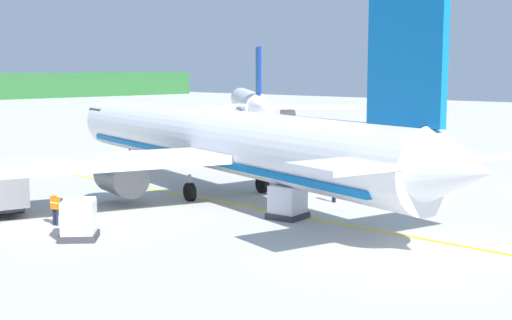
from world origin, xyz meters
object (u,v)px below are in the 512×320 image
Objects in this scene: cargo_container_mid at (288,201)px; airliner_foreground at (219,141)px; crew_marshaller at (334,186)px; airliner_mid_apron at (249,103)px; cargo_container_near at (79,220)px; crew_loader_left at (55,206)px.

airliner_foreground is at bearing 72.43° from cargo_container_mid.
airliner_mid_apron is at bearing 48.40° from crew_marshaller.
airliner_mid_apron is 15.16× the size of cargo_container_mid.
cargo_container_mid is (10.18, -4.01, -0.03)m from cargo_container_near.
crew_loader_left is (0.83, 3.43, 0.07)m from cargo_container_near.
airliner_foreground reaches higher than airliner_mid_apron.
airliner_mid_apron reaches higher than crew_marshaller.
airliner_foreground is 24.60× the size of crew_marshaller.
cargo_container_near is 3.53m from crew_loader_left.
airliner_mid_apron is (43.16, 38.60, -0.38)m from airliner_foreground.
crew_loader_left is at bearing 76.42° from cargo_container_near.
airliner_mid_apron is 60.76m from crew_marshaller.
airliner_mid_apron is 70.05m from cargo_container_near.
cargo_container_mid reaches higher than crew_loader_left.
airliner_foreground reaches higher than crew_loader_left.
airliner_foreground is 21.02× the size of cargo_container_mid.
crew_marshaller is (15.47, -3.09, 0.06)m from cargo_container_near.
crew_loader_left reaches higher than crew_marshaller.
cargo_container_mid is (-45.61, -46.33, -2.12)m from airliner_mid_apron.
airliner_mid_apron is 65.05m from cargo_container_mid.
cargo_container_near is at bearing -142.82° from airliner_mid_apron.
airliner_mid_apron is 17.64× the size of crew_loader_left.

